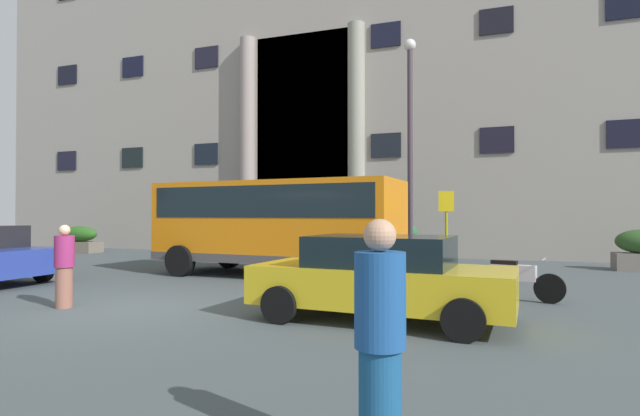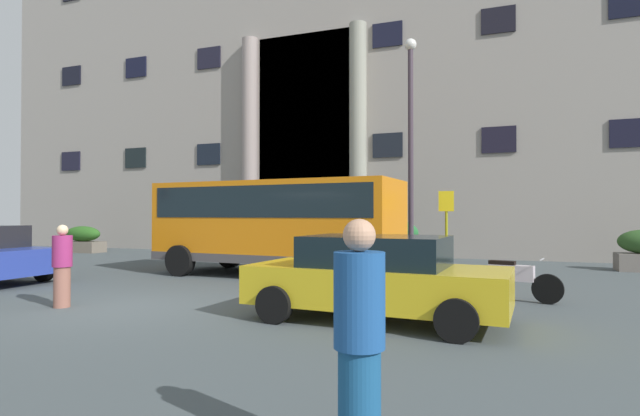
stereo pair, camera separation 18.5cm
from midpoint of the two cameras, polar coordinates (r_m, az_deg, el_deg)
ground_plane at (r=10.15m, az=-21.38°, el=-11.21°), size 80.00×64.00×0.12m
office_building_facade at (r=27.32m, az=5.45°, el=18.41°), size 38.90×9.62×21.53m
orange_minibus at (r=14.30m, az=-4.68°, el=-1.38°), size 7.31×3.15×2.73m
bus_stop_sign at (r=14.86m, az=14.91°, el=-1.69°), size 0.44×0.08×2.48m
hedge_planter_west at (r=21.77m, az=-12.09°, el=-3.52°), size 1.83×0.95×1.52m
hedge_planter_east at (r=25.61m, az=-25.82°, el=-3.35°), size 2.03×0.93×1.23m
hedge_planter_entrance_right at (r=18.64m, az=9.18°, el=-3.92°), size 1.75×0.91×1.57m
white_taxi_kerbside at (r=8.38m, az=7.23°, el=-8.01°), size 4.40×2.24×1.43m
motorcycle_near_kerb at (r=10.99m, az=21.71°, el=-7.68°), size 1.96×0.67×0.89m
pedestrian_man_red_shirt at (r=3.53m, az=6.19°, el=-15.54°), size 0.36×0.36×1.76m
pedestrian_child_trailing at (r=10.65m, az=-27.50°, el=-6.03°), size 0.36×0.36×1.59m
lamppost_plaza_centre at (r=16.89m, az=10.88°, el=8.47°), size 0.40×0.40×7.73m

